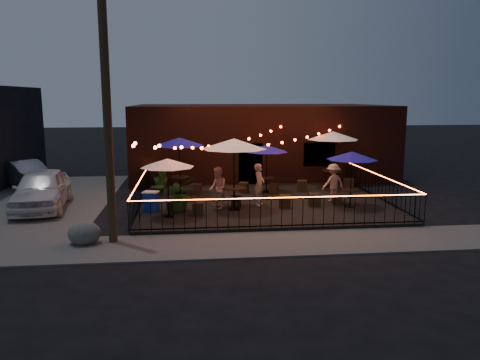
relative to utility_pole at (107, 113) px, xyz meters
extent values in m
plane|color=black|center=(5.40, 2.60, -4.00)|extent=(110.00, 110.00, 0.00)
cube|color=black|center=(5.40, 4.60, -3.92)|extent=(10.00, 8.00, 0.15)
cube|color=#494644|center=(5.40, -0.65, -3.98)|extent=(18.00, 2.50, 0.05)
cube|color=black|center=(6.40, 12.60, -2.00)|extent=(14.00, 8.00, 4.00)
cube|color=black|center=(5.40, 8.72, -2.90)|extent=(1.20, 0.24, 2.20)
cube|color=black|center=(8.90, 8.72, -2.40)|extent=(1.60, 0.24, 1.20)
cylinder|color=#322714|center=(0.00, 0.00, 0.00)|extent=(0.26, 0.26, 8.00)
cube|color=black|center=(5.40, 0.60, -3.77)|extent=(10.00, 0.04, 0.04)
cube|color=black|center=(5.40, 0.60, -2.85)|extent=(10.00, 0.04, 0.04)
cube|color=#F0561C|center=(5.40, 0.60, -2.82)|extent=(10.00, 0.03, 0.02)
cube|color=black|center=(0.40, 4.60, -3.77)|extent=(0.04, 8.00, 0.04)
cube|color=black|center=(0.40, 4.60, -2.85)|extent=(0.04, 8.00, 0.04)
cube|color=#F0561C|center=(0.40, 4.60, -2.82)|extent=(0.03, 8.00, 0.02)
cube|color=black|center=(10.40, 4.60, -3.77)|extent=(0.04, 8.00, 0.04)
cube|color=black|center=(10.40, 4.60, -2.85)|extent=(0.04, 8.00, 0.04)
cube|color=#F0561C|center=(10.40, 4.60, -2.82)|extent=(0.03, 8.00, 0.02)
cylinder|color=black|center=(1.60, 2.48, -3.84)|extent=(0.39, 0.39, 0.03)
cylinder|color=black|center=(1.60, 2.48, -3.52)|extent=(0.05, 0.05, 0.63)
cylinder|color=black|center=(1.60, 2.48, -3.20)|extent=(0.71, 0.71, 0.04)
cylinder|color=black|center=(1.60, 2.48, -2.79)|extent=(0.04, 0.04, 2.12)
cone|color=silver|center=(1.60, 2.48, -1.87)|extent=(2.30, 2.30, 0.31)
cylinder|color=black|center=(1.95, 6.63, -3.83)|extent=(0.46, 0.46, 0.03)
cylinder|color=black|center=(1.95, 6.63, -3.46)|extent=(0.06, 0.06, 0.75)
cylinder|color=black|center=(1.95, 6.63, -3.08)|extent=(0.84, 0.84, 0.04)
cylinder|color=black|center=(1.95, 6.63, -2.60)|extent=(0.05, 0.05, 2.51)
cone|color=#15118B|center=(1.95, 6.63, -1.50)|extent=(2.84, 2.84, 0.37)
cylinder|color=black|center=(4.08, 3.36, -3.83)|extent=(0.50, 0.50, 0.03)
cylinder|color=black|center=(4.08, 3.36, -3.43)|extent=(0.07, 0.07, 0.82)
cylinder|color=black|center=(4.08, 3.36, -3.01)|extent=(0.91, 0.91, 0.05)
cylinder|color=black|center=(4.08, 3.36, -2.49)|extent=(0.05, 0.05, 2.73)
cone|color=silver|center=(4.08, 3.36, -1.29)|extent=(2.94, 2.94, 0.40)
cylinder|color=black|center=(5.86, 6.54, -3.84)|extent=(0.39, 0.39, 0.03)
cylinder|color=black|center=(5.86, 6.54, -3.52)|extent=(0.05, 0.05, 0.64)
cylinder|color=black|center=(5.86, 6.54, -3.19)|extent=(0.72, 0.72, 0.04)
cylinder|color=black|center=(5.86, 6.54, -2.78)|extent=(0.04, 0.04, 2.15)
cone|color=#15118B|center=(5.86, 6.54, -1.84)|extent=(2.61, 2.61, 0.31)
cylinder|color=black|center=(8.71, 3.33, -3.84)|extent=(0.40, 0.40, 0.03)
cylinder|color=black|center=(8.71, 3.33, -3.51)|extent=(0.05, 0.05, 0.65)
cylinder|color=black|center=(8.71, 3.33, -3.18)|extent=(0.73, 0.73, 0.04)
cylinder|color=black|center=(8.71, 3.33, -2.76)|extent=(0.04, 0.04, 2.18)
cone|color=#15118B|center=(8.71, 3.33, -1.81)|extent=(2.63, 2.63, 0.32)
cylinder|color=black|center=(9.20, 7.40, -3.83)|extent=(0.49, 0.49, 0.03)
cylinder|color=black|center=(9.20, 7.40, -3.44)|extent=(0.07, 0.07, 0.80)
cylinder|color=black|center=(9.20, 7.40, -3.03)|extent=(0.89, 0.89, 0.04)
cylinder|color=black|center=(9.20, 7.40, -2.52)|extent=(0.05, 0.05, 2.66)
cone|color=silver|center=(9.20, 7.40, -1.35)|extent=(2.61, 2.61, 0.39)
cube|color=black|center=(1.72, 3.36, -3.63)|extent=(0.50, 0.50, 0.45)
cube|color=black|center=(2.66, 2.64, -3.61)|extent=(0.41, 0.41, 0.48)
cube|color=black|center=(0.93, 5.83, -3.61)|extent=(0.50, 0.50, 0.48)
cube|color=black|center=(2.72, 6.47, -3.63)|extent=(0.40, 0.40, 0.45)
cube|color=black|center=(4.22, 3.96, -3.62)|extent=(0.44, 0.44, 0.47)
cube|color=black|center=(6.09, 3.41, -3.60)|extent=(0.53, 0.53, 0.50)
cube|color=black|center=(4.82, 6.50, -3.61)|extent=(0.50, 0.50, 0.47)
cube|color=black|center=(6.18, 6.36, -3.64)|extent=(0.47, 0.47, 0.42)
cube|color=black|center=(7.32, 3.57, -3.60)|extent=(0.45, 0.45, 0.51)
cube|color=black|center=(8.30, 3.81, -3.64)|extent=(0.38, 0.38, 0.41)
cube|color=black|center=(7.53, 6.53, -3.60)|extent=(0.51, 0.51, 0.51)
cube|color=black|center=(9.84, 6.75, -3.60)|extent=(0.50, 0.50, 0.51)
imported|color=beige|center=(5.15, 4.00, -3.01)|extent=(0.61, 0.72, 1.68)
imported|color=#D4A58D|center=(3.46, 3.54, -3.03)|extent=(0.73, 0.88, 1.64)
imported|color=#D5AC93|center=(8.34, 4.42, -3.07)|extent=(1.14, 0.87, 1.57)
imported|color=#11390D|center=(1.99, 3.40, -3.18)|extent=(1.45, 1.35, 1.33)
imported|color=#0F350F|center=(1.10, 5.79, -3.25)|extent=(0.82, 0.76, 1.20)
imported|color=#123B13|center=(0.98, 8.20, -3.24)|extent=(0.79, 0.79, 1.22)
cube|color=#122E9E|center=(0.90, 3.41, -3.49)|extent=(0.63, 0.51, 0.73)
cube|color=silver|center=(0.90, 3.41, -3.11)|extent=(0.67, 0.56, 0.05)
ellipsoid|color=#464641|center=(-0.84, -0.10, -3.64)|extent=(1.04, 0.92, 0.73)
imported|color=silver|center=(-3.54, 4.88, -3.20)|extent=(2.43, 4.90, 1.61)
imported|color=#A9AAB1|center=(-5.70, 9.71, -3.33)|extent=(3.78, 3.95, 1.34)
camera|label=1|loc=(2.40, -14.23, 0.45)|focal=35.00mm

